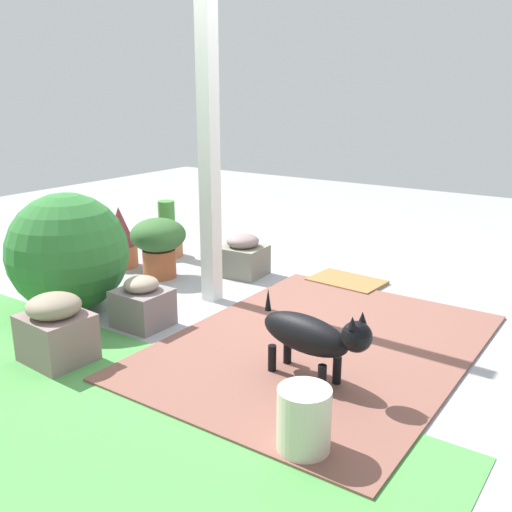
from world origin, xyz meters
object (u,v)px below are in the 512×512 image
terracotta_pot_spiky (120,238)px  doormat (347,281)px  stone_planter_nearest (243,256)px  dog (312,335)px  stone_planter_mid (142,304)px  stone_planter_far (56,329)px  terracotta_pot_broad (158,242)px  terracotta_pot_tall (167,237)px  ceramic_urn (304,421)px  porch_pillar (209,139)px  round_shrub (68,253)px

terracotta_pot_spiky → doormat: size_ratio=0.94×
stone_planter_nearest → dog: (-1.50, 1.41, 0.12)m
stone_planter_mid → stone_planter_far: 0.70m
dog → terracotta_pot_broad: bearing=-24.3°
stone_planter_mid → terracotta_pot_tall: terracotta_pot_tall is taller
stone_planter_nearest → ceramic_urn: (-1.80, 2.01, -0.02)m
porch_pillar → ceramic_urn: (-1.63, 1.36, -1.11)m
terracotta_pot_spiky → doormat: 2.15m
terracotta_pot_spiky → stone_planter_nearest: bearing=-158.3°
terracotta_pot_broad → dog: (-2.08, 0.94, -0.03)m
terracotta_pot_broad → stone_planter_far: bearing=112.1°
porch_pillar → stone_planter_nearest: (0.17, -0.65, -1.09)m
stone_planter_mid → dog: 1.41m
terracotta_pot_tall → doormat: (-1.86, -0.26, -0.19)m
ceramic_urn → stone_planter_far: bearing=1.4°
dog → stone_planter_nearest: bearing=-43.2°
ceramic_urn → doormat: (0.92, -2.34, -0.15)m
stone_planter_nearest → ceramic_urn: size_ratio=1.27×
stone_planter_mid → terracotta_pot_tall: (1.08, -1.42, 0.04)m
stone_planter_far → doormat: stone_planter_far is taller
ceramic_urn → doormat: ceramic_urn is taller
ceramic_urn → dog: bearing=-63.6°
porch_pillar → terracotta_pot_broad: size_ratio=4.74×
terracotta_pot_tall → ceramic_urn: (-2.78, 2.08, -0.04)m
porch_pillar → terracotta_pot_spiky: (1.27, -0.21, -1.00)m
porch_pillar → doormat: (-0.71, -0.98, -1.26)m
ceramic_urn → terracotta_pot_spiky: bearing=-28.4°
stone_planter_far → terracotta_pot_tall: terracotta_pot_tall is taller
porch_pillar → terracotta_pot_tall: 1.73m
stone_planter_far → stone_planter_nearest: bearing=-88.3°
terracotta_pot_broad → terracotta_pot_spiky: size_ratio=0.93×
porch_pillar → terracotta_pot_spiky: porch_pillar is taller
round_shrub → terracotta_pot_broad: 0.97m
porch_pillar → stone_planter_far: size_ratio=5.82×
stone_planter_mid → round_shrub: (0.68, 0.08, 0.29)m
stone_planter_far → terracotta_pot_broad: terracotta_pot_broad is taller
stone_planter_nearest → terracotta_pot_broad: (0.58, 0.47, 0.15)m
stone_planter_far → stone_planter_mid: bearing=-92.8°
doormat → stone_planter_mid: bearing=64.9°
terracotta_pot_broad → terracotta_pot_spiky: (0.53, -0.03, -0.05)m
round_shrub → terracotta_pot_spiky: (0.53, -0.99, -0.18)m
porch_pillar → stone_planter_nearest: size_ratio=6.17×
terracotta_pot_tall → dog: size_ratio=0.76×
stone_planter_mid → terracotta_pot_spiky: 1.51m
stone_planter_mid → terracotta_pot_tall: 1.78m
ceramic_urn → doormat: 2.51m
stone_planter_far → ceramic_urn: stone_planter_far is taller
terracotta_pot_tall → stone_planter_mid: bearing=127.2°
stone_planter_far → dog: size_ratio=0.59×
dog → ceramic_urn: dog is taller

